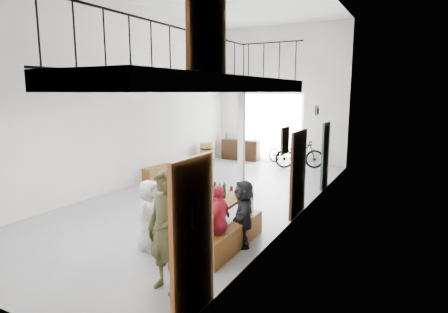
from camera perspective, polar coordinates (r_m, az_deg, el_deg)
The scene contains 24 objects.
floor at distance 10.49m, azimuth -2.82°, elevation -6.12°, with size 12.00×12.00×0.00m, color slate.
room_walls at distance 10.11m, azimuth -3.00°, elevation 13.63°, with size 12.00×12.00×12.00m.
gateway_portal at distance 15.71m, azimuth 6.91°, elevation 4.35°, with size 2.80×0.08×2.80m, color white.
right_wall_decor at distance 7.33m, azimuth 7.95°, elevation 0.80°, with size 0.07×8.28×5.07m.
balcony at distance 6.39m, azimuth -1.91°, elevation 10.55°, with size 1.52×5.62×4.00m.
tasting_table at distance 7.19m, azimuth -2.39°, elevation -7.78°, with size 0.99×2.20×0.79m.
bench_inner at distance 7.68m, azimuth -5.97°, elevation -10.33°, with size 0.33×2.09×0.48m, color brown.
bench_wall at distance 7.08m, azimuth 1.67°, elevation -12.14°, with size 0.26×2.02×0.46m, color brown.
tableware at distance 7.24m, azimuth -1.51°, elevation -5.86°, with size 0.67×1.70×0.35m.
side_bench at distance 12.86m, azimuth -9.50°, elevation -2.27°, with size 0.34×1.54×0.43m, color brown.
oak_barrel at distance 14.94m, azimuth -2.61°, elevation 0.44°, with size 0.61×0.61×0.89m.
serving_counter at distance 16.02m, azimuth 2.55°, elevation 1.02°, with size 1.63×0.45×0.86m, color #331E0D.
counter_bottles at distance 15.94m, azimuth 2.56°, elevation 3.05°, with size 1.39×0.15×0.28m.
guest_left_a at distance 7.08m, azimuth -11.29°, elevation -8.71°, with size 0.64×0.42×1.31m, color silver.
guest_left_b at distance 7.46m, azimuth -7.85°, elevation -8.57°, with size 0.39×0.26×1.08m, color #24747A.
guest_left_c at distance 7.93m, azimuth -6.19°, elevation -7.21°, with size 0.55×0.43×1.13m, color silver.
guest_left_d at distance 8.31m, azimuth -3.54°, elevation -6.19°, with size 0.76×0.44×1.18m, color #24747A.
guest_right_a at distance 6.57m, azimuth -0.76°, elevation -9.96°, with size 0.77×0.32×1.32m, color #AD1D2D.
guest_right_b at distance 7.09m, azimuth 3.00°, elevation -8.63°, with size 1.18×0.38×1.27m, color black.
guest_right_c at distance 7.60m, azimuth 3.62°, elevation -8.35°, with size 0.50×0.33×1.02m, color silver.
host_standing at distance 5.54m, azimuth -8.85°, elevation -11.19°, with size 0.66×0.43×1.81m, color #474828.
potted_plant at distance 10.24m, azimuth 11.54°, elevation -5.51°, with size 0.37×0.32×0.41m, color #185218.
bicycle_near at distance 15.24m, azimuth 9.29°, elevation 0.53°, with size 0.60×1.73×0.91m, color black.
bicycle_far at distance 14.46m, azimuth 11.45°, elevation 0.38°, with size 0.52×1.86×1.12m, color black.
Camera 1 is at (5.13, -8.69, 2.88)m, focal length 30.00 mm.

